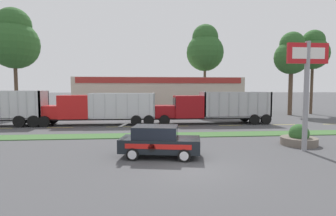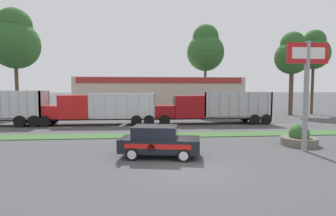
% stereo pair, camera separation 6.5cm
% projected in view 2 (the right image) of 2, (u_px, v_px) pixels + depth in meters
% --- Properties ---
extents(ground_plane, '(600.00, 600.00, 0.00)m').
position_uv_depth(ground_plane, '(187.00, 168.00, 11.71)').
color(ground_plane, '#474749').
extents(grass_verge, '(120.00, 2.09, 0.06)m').
position_uv_depth(grass_verge, '(170.00, 135.00, 20.02)').
color(grass_verge, '#3D6633').
rests_on(grass_verge, ground_plane).
extents(centre_line_3, '(2.40, 0.14, 0.01)m').
position_uv_depth(centre_line_3, '(61.00, 127.00, 24.19)').
color(centre_line_3, yellow).
rests_on(centre_line_3, ground_plane).
extents(centre_line_4, '(2.40, 0.14, 0.01)m').
position_uv_depth(centre_line_4, '(120.00, 127.00, 24.66)').
color(centre_line_4, yellow).
rests_on(centre_line_4, ground_plane).
extents(centre_line_5, '(2.40, 0.14, 0.01)m').
position_uv_depth(centre_line_5, '(176.00, 126.00, 25.13)').
color(centre_line_5, yellow).
rests_on(centre_line_5, ground_plane).
extents(centre_line_6, '(2.40, 0.14, 0.01)m').
position_uv_depth(centre_line_6, '(231.00, 125.00, 25.60)').
color(centre_line_6, yellow).
rests_on(centre_line_6, ground_plane).
extents(centre_line_7, '(2.40, 0.14, 0.01)m').
position_uv_depth(centre_line_7, '(284.00, 125.00, 26.07)').
color(centre_line_7, yellow).
rests_on(centre_line_7, ground_plane).
extents(centre_line_8, '(2.40, 0.14, 0.01)m').
position_uv_depth(centre_line_8, '(335.00, 124.00, 26.55)').
color(centre_line_8, yellow).
rests_on(centre_line_8, ground_plane).
extents(dump_truck_lead, '(12.00, 2.85, 3.37)m').
position_uv_depth(dump_truck_lead, '(201.00, 109.00, 26.89)').
color(dump_truck_lead, black).
rests_on(dump_truck_lead, ground_plane).
extents(dump_truck_trail, '(11.63, 2.81, 3.15)m').
position_uv_depth(dump_truck_trail, '(86.00, 109.00, 25.97)').
color(dump_truck_trail, black).
rests_on(dump_truck_trail, ground_plane).
extents(rally_car, '(4.36, 2.53, 1.66)m').
position_uv_depth(rally_car, '(158.00, 141.00, 13.62)').
color(rally_car, black).
rests_on(rally_car, ground_plane).
extents(store_sign_post, '(2.38, 0.28, 6.20)m').
position_uv_depth(store_sign_post, '(307.00, 76.00, 14.69)').
color(store_sign_post, gray).
rests_on(store_sign_post, ground_plane).
extents(stone_planter, '(2.20, 2.20, 1.33)m').
position_uv_depth(stone_planter, '(299.00, 138.00, 16.54)').
color(stone_planter, '#6B6056').
rests_on(stone_planter, ground_plane).
extents(store_building_backdrop, '(24.12, 12.10, 5.24)m').
position_uv_depth(store_building_backdrop, '(159.00, 95.00, 42.26)').
color(store_building_backdrop, '#BCB29E').
rests_on(store_building_backdrop, ground_plane).
extents(tree_behind_left, '(4.42, 4.42, 11.91)m').
position_uv_depth(tree_behind_left, '(314.00, 51.00, 37.05)').
color(tree_behind_left, brown).
rests_on(tree_behind_left, ground_plane).
extents(tree_behind_centre, '(4.57, 4.57, 11.30)m').
position_uv_depth(tree_behind_centre, '(292.00, 54.00, 35.49)').
color(tree_behind_centre, brown).
rests_on(tree_behind_centre, ground_plane).
extents(tree_behind_right, '(6.64, 6.64, 14.70)m').
position_uv_depth(tree_behind_right, '(15.00, 40.00, 36.16)').
color(tree_behind_right, brown).
rests_on(tree_behind_right, ground_plane).
extents(tree_behind_far_right, '(5.38, 5.38, 12.93)m').
position_uv_depth(tree_behind_far_right, '(206.00, 49.00, 38.05)').
color(tree_behind_far_right, brown).
rests_on(tree_behind_far_right, ground_plane).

